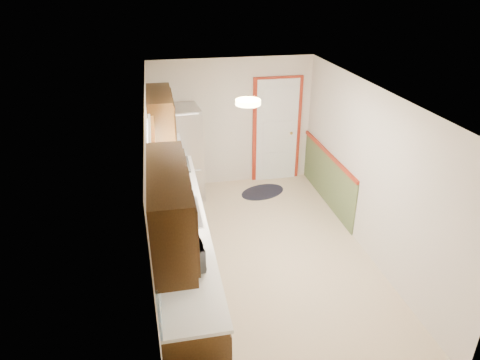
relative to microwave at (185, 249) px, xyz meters
name	(u,v)px	position (x,y,z in m)	size (l,w,h in m)	color
room_shell	(266,181)	(1.20, 1.26, 0.09)	(3.20, 5.20, 2.52)	beige
kitchen_run	(177,226)	(-0.04, 0.97, -0.30)	(0.63, 4.00, 2.20)	#39210C
back_wall_trim	(287,140)	(2.19, 3.47, -0.22)	(1.12, 2.30, 2.08)	maroon
ceiling_fixture	(248,102)	(0.90, 1.06, 1.25)	(0.30, 0.30, 0.06)	#FFD88C
microwave	(185,249)	(0.00, 0.00, 0.00)	(0.51, 0.28, 0.35)	white
refrigerator	(181,154)	(0.18, 3.31, -0.27)	(0.76, 0.74, 1.69)	#B7B7BC
rug	(263,192)	(1.66, 3.16, -1.11)	(0.87, 0.56, 0.01)	black
cooktop	(173,165)	(0.01, 2.59, -0.16)	(0.52, 0.63, 0.02)	black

